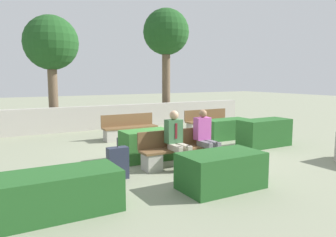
% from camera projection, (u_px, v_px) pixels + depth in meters
% --- Properties ---
extents(ground_plane, '(60.00, 60.00, 0.00)m').
position_uv_depth(ground_plane, '(185.00, 152.00, 9.15)').
color(ground_plane, gray).
extents(perimeter_wall, '(12.25, 0.30, 0.94)m').
position_uv_depth(perimeter_wall, '(118.00, 116.00, 13.49)').
color(perimeter_wall, '#ADA89E').
rests_on(perimeter_wall, ground_plane).
extents(bench_front, '(2.00, 0.48, 0.84)m').
position_uv_depth(bench_front, '(180.00, 152.00, 7.69)').
color(bench_front, brown).
rests_on(bench_front, ground_plane).
extents(bench_left_side, '(1.92, 0.49, 0.84)m').
position_uv_depth(bench_left_side, '(208.00, 123.00, 12.51)').
color(bench_left_side, brown).
rests_on(bench_left_side, ground_plane).
extents(bench_right_side, '(1.86, 0.49, 0.84)m').
position_uv_depth(bench_right_side, '(130.00, 130.00, 10.95)').
color(bench_right_side, brown).
rests_on(bench_right_side, ground_plane).
extents(person_seated_man, '(0.38, 0.64, 1.32)m').
position_uv_depth(person_seated_man, '(176.00, 137.00, 7.43)').
color(person_seated_man, '#B2A893').
rests_on(person_seated_man, ground_plane).
extents(person_seated_woman, '(0.38, 0.64, 1.30)m').
position_uv_depth(person_seated_woman, '(205.00, 135.00, 7.82)').
color(person_seated_woman, slate).
rests_on(person_seated_woman, ground_plane).
extents(hedge_block_near_left, '(1.58, 0.69, 0.67)m').
position_uv_depth(hedge_block_near_left, '(227.00, 129.00, 11.06)').
color(hedge_block_near_left, '#286028').
rests_on(hedge_block_near_left, ground_plane).
extents(hedge_block_near_right, '(1.21, 0.72, 0.76)m').
position_uv_depth(hedge_block_near_right, '(146.00, 145.00, 8.18)').
color(hedge_block_near_right, '#33702D').
rests_on(hedge_block_near_right, ground_plane).
extents(hedge_block_mid_left, '(1.63, 0.72, 0.82)m').
position_uv_depth(hedge_block_mid_left, '(264.00, 133.00, 9.84)').
color(hedge_block_mid_left, '#235623').
rests_on(hedge_block_mid_left, ground_plane).
extents(hedge_block_mid_right, '(2.12, 0.88, 0.65)m').
position_uv_depth(hedge_block_mid_right, '(49.00, 194.00, 4.91)').
color(hedge_block_mid_right, '#235623').
rests_on(hedge_block_mid_right, ground_plane).
extents(hedge_block_far_left, '(1.55, 0.88, 0.68)m').
position_uv_depth(hedge_block_far_left, '(221.00, 171.00, 6.10)').
color(hedge_block_far_left, '#235623').
rests_on(hedge_block_far_left, ground_plane).
extents(suitcase, '(0.42, 0.21, 0.86)m').
position_uv_depth(suitcase, '(118.00, 163.00, 6.67)').
color(suitcase, '#282D42').
rests_on(suitcase, ground_plane).
extents(tree_leftmost, '(2.09, 2.09, 4.44)m').
position_uv_depth(tree_leftmost, '(51.00, 45.00, 12.60)').
color(tree_leftmost, brown).
rests_on(tree_leftmost, ground_plane).
extents(tree_center_left, '(2.10, 2.10, 5.19)m').
position_uv_depth(tree_center_left, '(166.00, 34.00, 14.97)').
color(tree_center_left, brown).
rests_on(tree_center_left, ground_plane).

